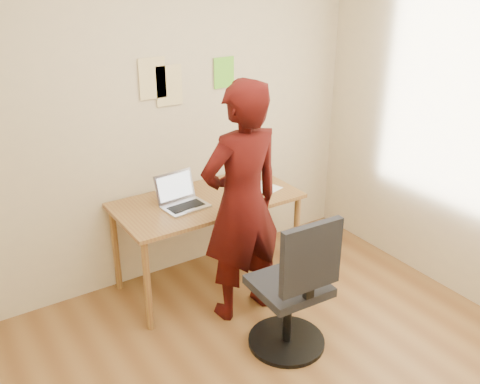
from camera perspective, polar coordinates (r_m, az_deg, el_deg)
room at (r=2.69m, az=7.19°, el=-0.10°), size 3.58×3.58×2.78m
desk at (r=4.11m, az=-3.54°, el=-1.82°), size 1.40×0.70×0.74m
laptop at (r=3.97m, az=-6.26°, el=-0.75°), size 0.34×0.31×0.23m
paper_sheet at (r=4.28m, az=2.36°, el=0.56°), size 0.27×0.32×0.00m
phone at (r=4.00m, az=0.34°, el=-1.08°), size 0.08×0.13×0.01m
wall_note_left at (r=4.01m, az=-9.32°, el=11.87°), size 0.21×0.00×0.30m
wall_note_mid at (r=4.08m, az=-7.56°, el=11.19°), size 0.21×0.00×0.30m
wall_note_right at (r=4.29m, az=-1.72°, el=12.62°), size 0.18×0.00×0.24m
office_chair at (r=3.53m, az=5.82°, el=-10.87°), size 0.52×0.52×1.01m
person at (r=3.67m, az=0.20°, el=-1.28°), size 0.65×0.44×1.74m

